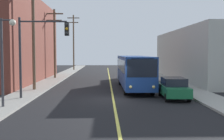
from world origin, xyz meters
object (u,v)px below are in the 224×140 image
(street_lamp_left, at_px, (5,49))
(city_bus, at_px, (134,70))
(parked_car_green, at_px, (174,88))
(traffic_signal_left_corner, at_px, (41,42))
(utility_pole_mid, at_px, (55,40))
(utility_pole_far, at_px, (74,40))
(utility_pole_near, at_px, (33,28))

(street_lamp_left, bearing_deg, city_bus, 47.13)
(parked_car_green, relative_size, traffic_signal_left_corner, 0.74)
(city_bus, height_order, utility_pole_mid, utility_pole_mid)
(utility_pole_mid, bearing_deg, traffic_signal_left_corner, -83.15)
(parked_car_green, distance_m, utility_pole_mid, 21.37)
(parked_car_green, relative_size, utility_pole_far, 0.40)
(street_lamp_left, bearing_deg, utility_pole_far, 90.25)
(city_bus, distance_m, utility_pole_near, 10.29)
(utility_pole_far, relative_size, street_lamp_left, 2.01)
(parked_car_green, bearing_deg, street_lamp_left, -162.41)
(utility_pole_mid, bearing_deg, city_bus, -48.47)
(utility_pole_far, bearing_deg, city_bus, -72.70)
(street_lamp_left, bearing_deg, parked_car_green, 17.59)
(street_lamp_left, bearing_deg, traffic_signal_left_corner, 67.34)
(traffic_signal_left_corner, bearing_deg, utility_pole_far, 92.53)
(parked_car_green, height_order, traffic_signal_left_corner, traffic_signal_left_corner)
(utility_pole_near, bearing_deg, city_bus, 8.56)
(utility_pole_mid, bearing_deg, street_lamp_left, -88.18)
(utility_pole_near, bearing_deg, parked_car_green, -21.53)
(utility_pole_near, bearing_deg, street_lamp_left, -87.52)
(city_bus, relative_size, utility_pole_far, 1.10)
(utility_pole_near, distance_m, street_lamp_left, 8.56)
(traffic_signal_left_corner, bearing_deg, street_lamp_left, -112.66)
(city_bus, xyz_separation_m, utility_pole_near, (-9.39, -1.41, 3.97))
(utility_pole_far, bearing_deg, utility_pole_mid, -91.50)
(utility_pole_far, relative_size, traffic_signal_left_corner, 1.84)
(city_bus, xyz_separation_m, traffic_signal_left_corner, (-7.61, -6.33, 2.49))
(utility_pole_near, bearing_deg, utility_pole_mid, 91.38)
(utility_pole_far, distance_m, traffic_signal_left_corner, 35.95)
(city_bus, bearing_deg, parked_car_green, -68.04)
(parked_car_green, bearing_deg, utility_pole_far, 108.11)
(utility_pole_near, xyz_separation_m, utility_pole_mid, (-0.30, 12.35, -0.51))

